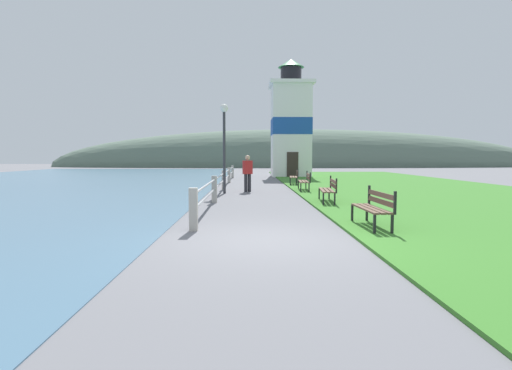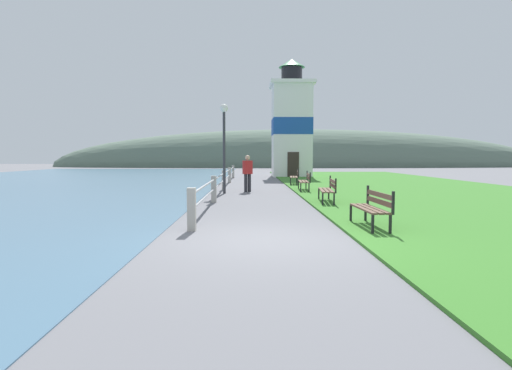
# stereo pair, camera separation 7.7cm
# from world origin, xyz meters

# --- Properties ---
(ground_plane) EXTENTS (160.00, 160.00, 0.00)m
(ground_plane) POSITION_xyz_m (0.00, 0.00, 0.00)
(ground_plane) COLOR slate
(grass_verge) EXTENTS (12.00, 40.19, 0.06)m
(grass_verge) POSITION_xyz_m (7.73, 13.40, 0.03)
(grass_verge) COLOR #387528
(grass_verge) RESTS_ON ground_plane
(seawall_railing) EXTENTS (0.18, 21.95, 0.96)m
(seawall_railing) POSITION_xyz_m (-1.63, 11.89, 0.57)
(seawall_railing) COLOR #A8A399
(seawall_railing) RESTS_ON ground_plane
(park_bench_near) EXTENTS (0.51, 1.72, 0.94)m
(park_bench_near) POSITION_xyz_m (2.47, 1.17, 0.54)
(park_bench_near) COLOR brown
(park_bench_near) RESTS_ON ground_plane
(park_bench_midway) EXTENTS (0.68, 2.03, 0.94)m
(park_bench_midway) POSITION_xyz_m (2.43, 6.13, 0.54)
(park_bench_midway) COLOR brown
(park_bench_midway) RESTS_ON ground_plane
(park_bench_far) EXTENTS (0.61, 1.98, 0.94)m
(park_bench_far) POSITION_xyz_m (2.30, 11.01, 0.54)
(park_bench_far) COLOR brown
(park_bench_far) RESTS_ON ground_plane
(park_bench_by_lighthouse) EXTENTS (0.65, 1.94, 0.94)m
(park_bench_by_lighthouse) POSITION_xyz_m (2.28, 15.13, 0.54)
(park_bench_by_lighthouse) COLOR brown
(park_bench_by_lighthouse) RESTS_ON ground_plane
(lighthouse) EXTENTS (3.54, 3.54, 9.52)m
(lighthouse) POSITION_xyz_m (3.06, 25.01, 4.21)
(lighthouse) COLOR white
(lighthouse) RESTS_ON ground_plane
(person_strolling) EXTENTS (0.48, 0.39, 1.71)m
(person_strolling) POSITION_xyz_m (-0.45, 10.79, 0.93)
(person_strolling) COLOR #28282D
(person_strolling) RESTS_ON ground_plane
(lamp_post) EXTENTS (0.36, 0.36, 3.96)m
(lamp_post) POSITION_xyz_m (-1.48, 9.99, 2.74)
(lamp_post) COLOR #333338
(lamp_post) RESTS_ON ground_plane
(distant_hillside) EXTENTS (80.00, 16.00, 12.00)m
(distant_hillside) POSITION_xyz_m (8.00, 56.79, 0.00)
(distant_hillside) COLOR #566B5B
(distant_hillside) RESTS_ON ground_plane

